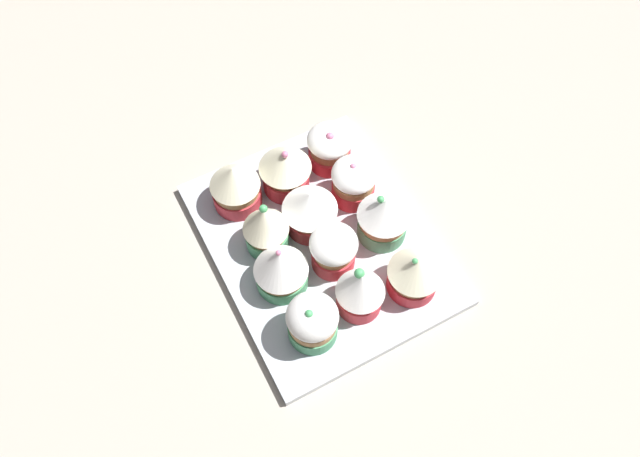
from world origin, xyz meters
TOP-DOWN VIEW (x-y plane):
  - ground_plane at (0.00, 0.00)cm, footprint 180.00×180.00cm
  - baking_tray at (0.00, 0.00)cm, footprint 31.75×25.26cm
  - cupcake_0 at (-9.99, -6.48)cm, footprint 6.28×6.28cm
  - cupcake_1 at (-2.69, -5.80)cm, footprint 5.54×5.54cm
  - cupcake_2 at (2.80, -6.55)cm, footprint 6.36×6.36cm
  - cupcake_3 at (10.09, -6.32)cm, footprint 5.79×5.79cm
  - cupcake_4 at (-9.21, 0.23)cm, footprint 6.62×6.62cm
  - cupcake_5 at (-2.60, -0.20)cm, footprint 6.76×6.76cm
  - cupcake_6 at (3.34, 0.25)cm, footprint 5.70×5.70cm
  - cupcake_7 at (9.53, -0.33)cm, footprint 5.62×5.62cm
  - cupcake_8 at (-10.02, 6.75)cm, footprint 5.83×5.83cm
  - cupcake_9 at (-3.92, 6.83)cm, footprint 5.66×5.66cm
  - cupcake_10 at (2.52, 7.25)cm, footprint 6.47×6.47cm
  - cupcake_11 at (10.42, 6.64)cm, footprint 6.32×6.32cm

SIDE VIEW (x-z plane):
  - ground_plane at x=0.00cm, z-range -3.00..0.00cm
  - baking_tray at x=0.00cm, z-range 0.00..1.20cm
  - cupcake_8 at x=-10.02cm, z-range 1.14..7.60cm
  - cupcake_9 at x=-3.92cm, z-range 1.15..7.70cm
  - cupcake_6 at x=3.34cm, z-range 1.34..7.60cm
  - cupcake_3 at x=10.09cm, z-range 1.07..8.10cm
  - cupcake_11 at x=10.42cm, z-range 1.23..8.23cm
  - cupcake_0 at x=-9.99cm, z-range 1.25..8.30cm
  - cupcake_5 at x=-2.60cm, z-range 1.39..8.19cm
  - cupcake_2 at x=2.80cm, z-range 1.16..8.57cm
  - cupcake_10 at x=2.52cm, z-range 1.19..8.66cm
  - cupcake_7 at x=9.53cm, z-range 1.16..8.84cm
  - cupcake_4 at x=-9.21cm, z-range 1.27..8.83cm
  - cupcake_1 at x=-2.69cm, z-range 1.16..9.16cm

